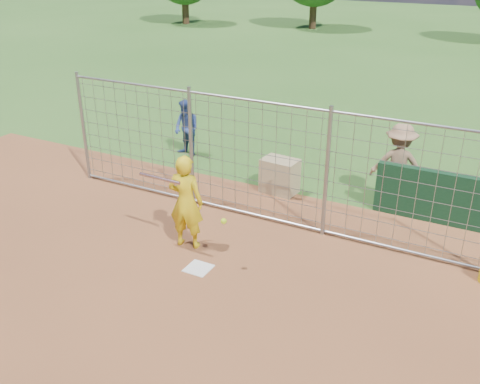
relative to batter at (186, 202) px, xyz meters
The scene contains 10 objects.
ground 1.17m from the batter, 33.56° to the right, with size 100.00×100.00×0.00m, color #2D591E.
infield_dirt 3.58m from the batter, 79.75° to the right, with size 18.00×18.00×0.00m, color brown.
home_plate 1.25m from the batter, 44.66° to the right, with size 0.43×0.43×0.02m, color silver.
dugout_wall 5.14m from the batter, 38.47° to the left, with size 2.60×0.20×1.10m, color #11381E.
batter is the anchor object (origin of this frame).
bystander_a 4.79m from the batter, 122.99° to the left, with size 0.74×0.58×1.53m, color navy.
bystander_c 4.75m from the batter, 50.33° to the left, with size 1.18×0.68×1.82m, color #946F51.
equipment_bin 3.12m from the batter, 79.70° to the left, with size 0.80×0.55×0.80m, color tan.
equipment_in_play 0.54m from the batter, 87.87° to the right, with size 1.79×0.11×0.60m.
backstop_fence 1.74m from the batter, 68.83° to the left, with size 9.08×0.08×2.60m.
Camera 1 is at (4.38, -6.91, 5.18)m, focal length 40.00 mm.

